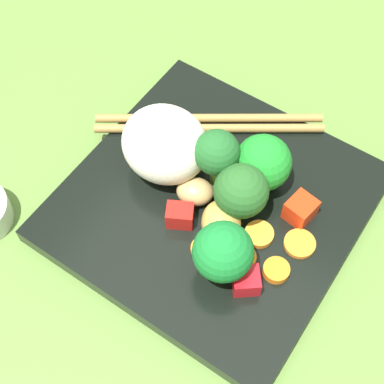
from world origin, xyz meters
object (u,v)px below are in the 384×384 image
square_plate (213,204)px  chopstick_pair (209,123)px  rice_mound (165,144)px  broccoli_floret_1 (217,154)px  carrot_slice_1 (276,270)px

square_plate → chopstick_pair: size_ratio=1.26×
rice_mound → broccoli_floret_1: bearing=-79.0°
square_plate → broccoli_floret_1: bearing=25.7°
square_plate → rice_mound: (0.76, 5.37, 4.00)cm
broccoli_floret_1 → chopstick_pair: size_ratio=0.34×
carrot_slice_1 → chopstick_pair: same height
square_plate → carrot_slice_1: 8.49cm
carrot_slice_1 → chopstick_pair: (9.85, 12.26, 0.03)cm
broccoli_floret_1 → carrot_slice_1: (-4.85, -8.56, -3.70)cm
chopstick_pair → rice_mound: bearing=49.0°
rice_mound → carrot_slice_1: (-3.96, -13.14, -2.80)cm
square_plate → rice_mound: size_ratio=3.12×
carrot_slice_1 → square_plate: bearing=67.6°
carrot_slice_1 → chopstick_pair: size_ratio=0.11×
carrot_slice_1 → chopstick_pair: bearing=51.2°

